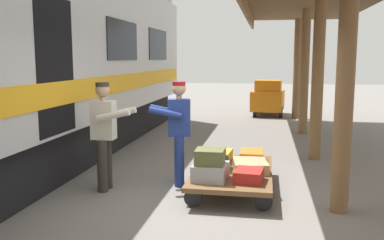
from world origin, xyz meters
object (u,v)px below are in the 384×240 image
(luggage_cart, at_px, (233,173))
(suitcase_yellow_case, at_px, (220,156))
(porter_by_door, at_px, (105,132))
(baggage_tug, at_px, (268,98))
(suitcase_teal_softside, at_px, (215,164))
(suitcase_gray_aluminum, at_px, (211,172))
(suitcase_olive_duffel, at_px, (210,157))
(suitcase_tan_vintage, at_px, (250,166))
(suitcase_brown_leather, at_px, (215,154))
(suitcase_red_plastic, at_px, (249,176))
(suitcase_orange_carryall, at_px, (252,156))
(porter_in_overalls, at_px, (178,129))

(luggage_cart, xyz_separation_m, suitcase_yellow_case, (0.27, -0.59, 0.13))
(porter_by_door, height_order, baggage_tug, porter_by_door)
(suitcase_teal_softside, bearing_deg, suitcase_yellow_case, -90.00)
(suitcase_gray_aluminum, relative_size, suitcase_olive_duffel, 1.31)
(suitcase_tan_vintage, height_order, suitcase_brown_leather, suitcase_brown_leather)
(suitcase_gray_aluminum, relative_size, baggage_tug, 0.30)
(luggage_cart, bearing_deg, suitcase_teal_softside, 0.00)
(suitcase_yellow_case, height_order, suitcase_gray_aluminum, suitcase_gray_aluminum)
(luggage_cart, height_order, suitcase_yellow_case, suitcase_yellow_case)
(suitcase_red_plastic, height_order, suitcase_tan_vintage, suitcase_red_plastic)
(suitcase_teal_softside, distance_m, porter_by_door, 1.81)
(porter_by_door, bearing_deg, suitcase_olive_duffel, 170.34)
(luggage_cart, distance_m, suitcase_brown_leather, 0.40)
(luggage_cart, height_order, suitcase_brown_leather, suitcase_brown_leather)
(suitcase_orange_carryall, xyz_separation_m, porter_in_overalls, (1.18, 0.46, 0.50))
(suitcase_yellow_case, bearing_deg, suitcase_red_plastic, 114.81)
(suitcase_yellow_case, xyz_separation_m, porter_by_door, (1.70, 0.93, 0.52))
(suitcase_yellow_case, relative_size, porter_by_door, 0.32)
(luggage_cart, bearing_deg, suitcase_tan_vintage, 180.00)
(porter_by_door, relative_size, baggage_tug, 0.95)
(luggage_cart, xyz_separation_m, suitcase_brown_leather, (0.28, -0.03, 0.29))
(suitcase_brown_leather, bearing_deg, suitcase_red_plastic, 131.87)
(suitcase_orange_carryall, xyz_separation_m, baggage_tug, (-0.28, -8.58, 0.21))
(suitcase_brown_leather, xyz_separation_m, baggage_tug, (-0.83, -9.14, 0.06))
(suitcase_teal_softside, distance_m, baggage_tug, 9.21)
(luggage_cart, relative_size, suitcase_gray_aluminum, 4.04)
(suitcase_gray_aluminum, xyz_separation_m, suitcase_teal_softside, (0.00, -0.59, -0.03))
(suitcase_tan_vintage, bearing_deg, luggage_cart, -0.00)
(suitcase_teal_softside, distance_m, suitcase_brown_leather, 0.16)
(suitcase_olive_duffel, height_order, suitcase_brown_leather, suitcase_olive_duffel)
(suitcase_orange_carryall, height_order, suitcase_gray_aluminum, suitcase_gray_aluminum)
(suitcase_red_plastic, relative_size, suitcase_gray_aluminum, 0.88)
(baggage_tug, bearing_deg, suitcase_brown_leather, 84.81)
(porter_in_overalls, bearing_deg, suitcase_brown_leather, 170.33)
(suitcase_gray_aluminum, bearing_deg, baggage_tug, -94.83)
(porter_by_door, bearing_deg, luggage_cart, -170.30)
(luggage_cart, xyz_separation_m, suitcase_olive_duffel, (0.28, 0.63, 0.39))
(suitcase_red_plastic, relative_size, suitcase_olive_duffel, 1.15)
(suitcase_teal_softside, bearing_deg, suitcase_red_plastic, 132.76)
(suitcase_gray_aluminum, distance_m, porter_by_door, 1.78)
(porter_in_overalls, xyz_separation_m, porter_by_door, (1.06, 0.47, 0.00))
(suitcase_olive_duffel, bearing_deg, suitcase_orange_carryall, -114.55)
(suitcase_tan_vintage, xyz_separation_m, suitcase_teal_softside, (0.55, 0.00, 0.00))
(luggage_cart, relative_size, suitcase_olive_duffel, 5.29)
(suitcase_orange_carryall, relative_size, porter_by_door, 0.32)
(suitcase_teal_softside, bearing_deg, baggage_tug, -95.14)
(suitcase_gray_aluminum, bearing_deg, porter_in_overalls, -48.85)
(suitcase_gray_aluminum, xyz_separation_m, suitcase_brown_leather, (0.01, -0.62, 0.12))
(suitcase_brown_leather, xyz_separation_m, porter_in_overalls, (0.63, -0.11, 0.36))
(suitcase_brown_leather, bearing_deg, suitcase_olive_duffel, 89.86)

